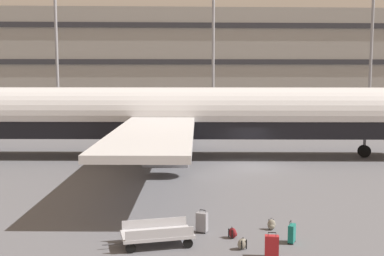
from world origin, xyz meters
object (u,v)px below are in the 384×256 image
(airliner, at_px, (173,116))
(backpack_laid_flat, at_px, (233,233))
(backpack_orange, at_px, (272,225))
(suitcase_navy, at_px, (202,222))
(backpack_black, at_px, (242,244))
(suitcase_upright, at_px, (292,233))
(suitcase_teal, at_px, (272,246))
(baggage_cart, at_px, (157,234))

(airliner, bearing_deg, backpack_laid_flat, -82.97)
(airliner, xyz_separation_m, backpack_orange, (3.87, -16.80, -2.83))
(airliner, xyz_separation_m, backpack_laid_flat, (2.18, -17.70, -2.84))
(suitcase_navy, height_order, backpack_black, suitcase_navy)
(backpack_black, bearing_deg, suitcase_navy, 125.12)
(suitcase_upright, xyz_separation_m, suitcase_teal, (-1.03, -1.33, 0.03))
(airliner, relative_size, suitcase_upright, 50.51)
(backpack_black, distance_m, baggage_cart, 3.14)
(airliner, height_order, backpack_orange, airliner)
(suitcase_upright, bearing_deg, suitcase_teal, -127.92)
(backpack_orange, xyz_separation_m, backpack_black, (-1.51, -2.10, -0.01))
(suitcase_teal, height_order, baggage_cart, suitcase_teal)
(airliner, distance_m, backpack_laid_flat, 18.06)
(airliner, xyz_separation_m, backpack_black, (2.36, -18.89, -2.84))
(suitcase_navy, bearing_deg, suitcase_teal, -49.87)
(suitcase_upright, height_order, backpack_orange, suitcase_upright)
(backpack_laid_flat, xyz_separation_m, backpack_black, (0.18, -1.20, 0.00))
(baggage_cart, bearing_deg, suitcase_upright, 0.16)
(suitcase_navy, xyz_separation_m, backpack_black, (1.33, -1.89, -0.23))
(suitcase_upright, distance_m, backpack_orange, 1.61)
(suitcase_upright, bearing_deg, baggage_cart, -179.84)
(backpack_orange, relative_size, baggage_cart, 0.14)
(airliner, bearing_deg, baggage_cart, -92.24)
(airliner, bearing_deg, suitcase_teal, -80.54)
(backpack_laid_flat, bearing_deg, suitcase_upright, -16.66)
(baggage_cart, bearing_deg, suitcase_teal, -18.21)
(suitcase_navy, xyz_separation_m, suitcase_teal, (2.25, -2.66, -0.02))
(suitcase_upright, relative_size, baggage_cart, 0.25)
(suitcase_upright, xyz_separation_m, backpack_orange, (-0.44, 1.54, -0.17))
(suitcase_navy, bearing_deg, backpack_black, -54.88)
(suitcase_upright, height_order, suitcase_teal, suitcase_teal)
(airliner, xyz_separation_m, suitcase_teal, (3.28, -19.66, -2.63))
(backpack_orange, relative_size, backpack_laid_flat, 1.05)
(airliner, relative_size, suitcase_navy, 46.64)
(airliner, xyz_separation_m, suitcase_navy, (1.03, -17.00, -2.61))
(airliner, distance_m, suitcase_upright, 19.02)
(suitcase_navy, distance_m, backpack_orange, 2.86)
(backpack_laid_flat, height_order, backpack_black, backpack_black)
(suitcase_upright, height_order, suitcase_navy, suitcase_navy)
(suitcase_navy, distance_m, backpack_laid_flat, 1.37)
(suitcase_navy, distance_m, backpack_black, 2.33)
(suitcase_teal, bearing_deg, suitcase_upright, 52.08)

